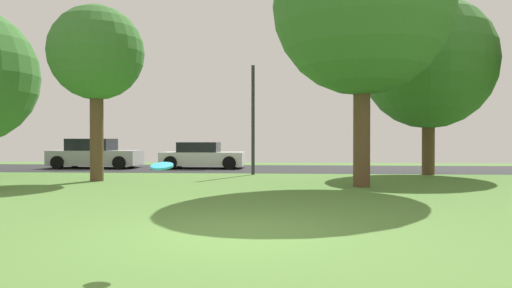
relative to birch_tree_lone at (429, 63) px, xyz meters
The scene contains 9 objects.
ground_plane 15.01m from the birch_tree_lone, 117.45° to the right, with size 44.00×44.00×0.00m, color #547F38.
road_strip 8.69m from the birch_tree_lone, 153.25° to the left, with size 44.00×6.40×0.01m, color #28282B.
birch_tree_lone is the anchor object (origin of this frame).
oak_tree_center 13.02m from the birch_tree_lone, 163.01° to the right, with size 3.28×3.28×6.12m.
maple_tree_far 6.38m from the birch_tree_lone, 123.94° to the right, with size 5.47×5.47×8.28m.
frisbee_disc 16.50m from the birch_tree_lone, 116.80° to the right, with size 0.29×0.29×0.09m.
parked_car_silver 16.37m from the birch_tree_lone, 167.68° to the left, with size 4.41×2.11×1.48m.
parked_car_white 11.40m from the birch_tree_lone, 160.55° to the left, with size 4.09×2.08×1.31m.
street_lamp_post 7.60m from the birch_tree_lone, behind, with size 0.14×0.14×4.50m, color #2D2D33.
Camera 1 is at (0.80, -7.25, 1.47)m, focal length 33.22 mm.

